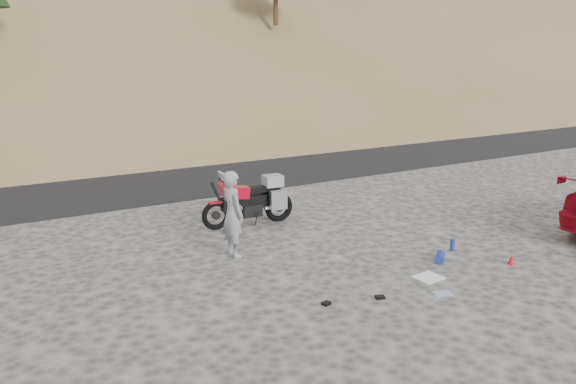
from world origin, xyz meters
name	(u,v)px	position (x,y,z in m)	size (l,w,h in m)	color
ground	(301,266)	(0.00, 0.00, 0.00)	(140.00, 140.00, 0.00)	#3C3A37
road	(151,176)	(0.00, 9.00, 0.00)	(120.00, 7.00, 0.05)	black
motorcycle	(253,201)	(0.42, 2.75, 0.56)	(2.21, 0.72, 1.31)	black
man	(234,255)	(-0.82, 1.15, 0.00)	(0.61, 0.40, 1.67)	gray
gear_white_cloth	(429,277)	(1.60, -1.61, 0.01)	(0.46, 0.41, 0.02)	white
gear_blue_mat	(440,257)	(2.37, -1.11, 0.08)	(0.16, 0.16, 0.39)	navy
gear_bottle	(452,245)	(2.99, -0.83, 0.12)	(0.09, 0.09, 0.24)	navy
gear_funnel	(512,260)	(3.38, -1.91, 0.09)	(0.14, 0.14, 0.18)	red
gear_glove_a	(380,297)	(0.33, -1.83, 0.02)	(0.15, 0.11, 0.04)	black
gear_glove_b	(326,303)	(-0.53, -1.58, 0.02)	(0.13, 0.10, 0.04)	black
gear_blue_cloth	(442,293)	(1.31, -2.20, 0.01)	(0.30, 0.22, 0.01)	#7D98C1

